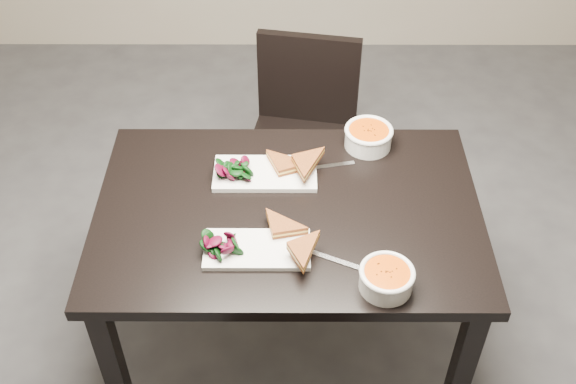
# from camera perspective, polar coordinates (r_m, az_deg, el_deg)

# --- Properties ---
(table) EXTENTS (1.20, 0.80, 0.75)m
(table) POSITION_cam_1_polar(r_m,az_deg,el_deg) (2.21, 0.00, -3.20)
(table) COLOR black
(table) RESTS_ON ground
(chair_far) EXTENTS (0.49, 0.49, 0.85)m
(chair_far) POSITION_cam_1_polar(r_m,az_deg,el_deg) (2.89, 1.28, 5.39)
(chair_far) COLOR black
(chair_far) RESTS_ON ground
(plate_near) EXTENTS (0.31, 0.15, 0.02)m
(plate_near) POSITION_cam_1_polar(r_m,az_deg,el_deg) (2.01, -2.56, -4.76)
(plate_near) COLOR white
(plate_near) RESTS_ON table
(sandwich_near) EXTENTS (0.18, 0.15, 0.05)m
(sandwich_near) POSITION_cam_1_polar(r_m,az_deg,el_deg) (2.00, -0.71, -3.81)
(sandwich_near) COLOR #9F4E21
(sandwich_near) RESTS_ON plate_near
(salad_near) EXTENTS (0.10, 0.09, 0.04)m
(salad_near) POSITION_cam_1_polar(r_m,az_deg,el_deg) (2.00, -5.46, -4.18)
(salad_near) COLOR black
(salad_near) RESTS_ON plate_near
(soup_bowl_near) EXTENTS (0.15, 0.15, 0.07)m
(soup_bowl_near) POSITION_cam_1_polar(r_m,az_deg,el_deg) (1.92, 8.14, -7.02)
(soup_bowl_near) COLOR white
(soup_bowl_near) RESTS_ON table
(cutlery_near) EXTENTS (0.17, 0.09, 0.00)m
(cutlery_near) POSITION_cam_1_polar(r_m,az_deg,el_deg) (1.99, 4.40, -5.78)
(cutlery_near) COLOR silver
(cutlery_near) RESTS_ON table
(plate_far) EXTENTS (0.33, 0.17, 0.02)m
(plate_far) POSITION_cam_1_polar(r_m,az_deg,el_deg) (2.25, -1.90, 1.54)
(plate_far) COLOR white
(plate_far) RESTS_ON table
(sandwich_far) EXTENTS (0.20, 0.18, 0.05)m
(sandwich_far) POSITION_cam_1_polar(r_m,az_deg,el_deg) (2.21, -0.25, 1.97)
(sandwich_far) COLOR #9F4E21
(sandwich_far) RESTS_ON plate_far
(salad_far) EXTENTS (0.10, 0.09, 0.05)m
(salad_far) POSITION_cam_1_polar(r_m,az_deg,el_deg) (2.24, -4.48, 2.15)
(salad_far) COLOR black
(salad_far) RESTS_ON plate_far
(soup_bowl_far) EXTENTS (0.17, 0.17, 0.07)m
(soup_bowl_far) POSITION_cam_1_polar(r_m,az_deg,el_deg) (2.36, 6.66, 4.62)
(soup_bowl_far) COLOR white
(soup_bowl_far) RESTS_ON table
(cutlery_far) EXTENTS (0.18, 0.05, 0.00)m
(cutlery_far) POSITION_cam_1_polar(r_m,az_deg,el_deg) (2.29, 3.33, 2.16)
(cutlery_far) COLOR silver
(cutlery_far) RESTS_ON table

